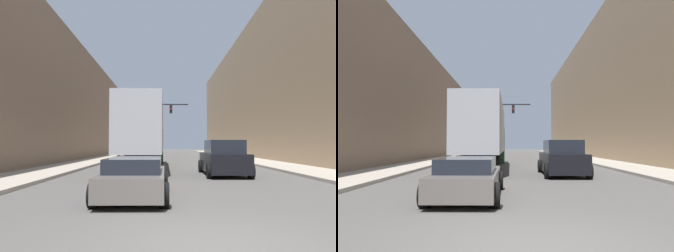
% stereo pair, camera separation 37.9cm
% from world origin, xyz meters
% --- Properties ---
extents(ground_plane, '(200.00, 200.00, 0.00)m').
position_xyz_m(ground_plane, '(0.00, 0.00, 0.00)').
color(ground_plane, '#565451').
extents(sidewalk_right, '(3.09, 80.00, 0.15)m').
position_xyz_m(sidewalk_right, '(7.43, 30.00, 0.07)').
color(sidewalk_right, '#B2A899').
rests_on(sidewalk_right, ground).
extents(sidewalk_left, '(3.09, 80.00, 0.15)m').
position_xyz_m(sidewalk_left, '(-7.43, 30.00, 0.07)').
color(sidewalk_left, '#B2A899').
rests_on(sidewalk_left, ground).
extents(building_right, '(6.00, 80.00, 15.83)m').
position_xyz_m(building_right, '(11.98, 30.00, 7.91)').
color(building_right, tan).
rests_on(building_right, ground).
extents(building_left, '(6.00, 80.00, 11.47)m').
position_xyz_m(building_left, '(-11.98, 30.00, 5.74)').
color(building_left, '#846B56').
rests_on(building_left, ground).
extents(semi_truck, '(2.40, 14.21, 4.15)m').
position_xyz_m(semi_truck, '(-2.12, 16.67, 2.34)').
color(semi_truck, '#B2B7C1').
rests_on(semi_truck, ground).
extents(sedan_car, '(2.00, 4.66, 1.19)m').
position_xyz_m(sedan_car, '(-1.69, 4.74, 0.59)').
color(sedan_car, slate).
rests_on(sedan_car, ground).
extents(suv_car, '(2.18, 4.81, 1.80)m').
position_xyz_m(suv_car, '(2.23, 11.74, 0.85)').
color(suv_car, black).
rests_on(suv_car, ground).
extents(traffic_signal_gantry, '(7.60, 0.35, 6.22)m').
position_xyz_m(traffic_signal_gantry, '(-3.63, 30.20, 4.50)').
color(traffic_signal_gantry, black).
rests_on(traffic_signal_gantry, ground).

